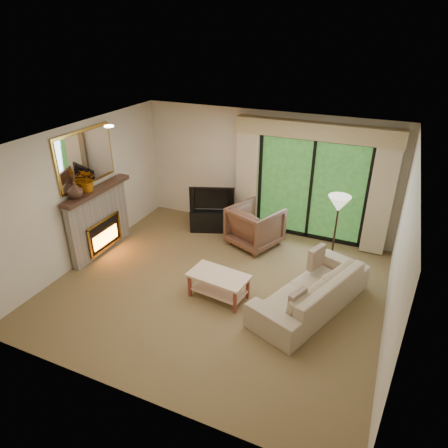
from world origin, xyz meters
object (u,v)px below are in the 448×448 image
at_px(armchair, 255,226).
at_px(coffee_table, 219,286).
at_px(sofa, 311,290).
at_px(media_console, 213,219).

xyz_separation_m(armchair, coffee_table, (0.06, -1.93, -0.21)).
relative_size(armchair, sofa, 0.42).
relative_size(media_console, armchair, 1.03).
distance_m(media_console, armchair, 1.14).
bearing_deg(armchair, media_console, 8.54).
bearing_deg(sofa, armchair, -114.88).
bearing_deg(media_console, armchair, -34.52).
bearing_deg(coffee_table, media_console, 124.14).
bearing_deg(sofa, coffee_table, -55.18).
height_order(media_console, coffee_table, media_console).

